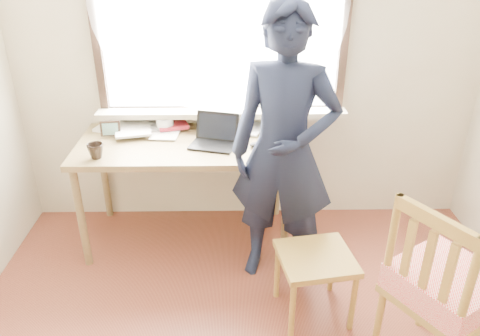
{
  "coord_description": "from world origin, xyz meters",
  "views": [
    {
      "loc": [
        -0.12,
        -1.4,
        2.14
      ],
      "look_at": [
        -0.08,
        0.95,
        0.94
      ],
      "focal_mm": 35.0,
      "sensor_mm": 36.0,
      "label": 1
    }
  ],
  "objects_px": {
    "desk": "(185,153)",
    "person": "(284,152)",
    "mug_dark": "(96,151)",
    "side_chair": "(443,287)",
    "work_chair": "(315,265)",
    "laptop": "(215,137)",
    "mug_white": "(165,124)"
  },
  "relations": [
    {
      "from": "person",
      "to": "laptop",
      "type": "bearing_deg",
      "value": 154.74
    },
    {
      "from": "desk",
      "to": "person",
      "type": "bearing_deg",
      "value": -32.12
    },
    {
      "from": "mug_dark",
      "to": "mug_white",
      "type": "bearing_deg",
      "value": 49.69
    },
    {
      "from": "work_chair",
      "to": "mug_white",
      "type": "bearing_deg",
      "value": 133.71
    },
    {
      "from": "side_chair",
      "to": "person",
      "type": "bearing_deg",
      "value": 131.97
    },
    {
      "from": "desk",
      "to": "mug_dark",
      "type": "height_order",
      "value": "mug_dark"
    },
    {
      "from": "laptop",
      "to": "mug_white",
      "type": "distance_m",
      "value": 0.45
    },
    {
      "from": "mug_dark",
      "to": "side_chair",
      "type": "xyz_separation_m",
      "value": [
        1.95,
        -0.98,
        -0.31
      ]
    },
    {
      "from": "work_chair",
      "to": "person",
      "type": "xyz_separation_m",
      "value": [
        -0.17,
        0.41,
        0.55
      ]
    },
    {
      "from": "mug_dark",
      "to": "work_chair",
      "type": "height_order",
      "value": "mug_dark"
    },
    {
      "from": "laptop",
      "to": "mug_white",
      "type": "xyz_separation_m",
      "value": [
        -0.38,
        0.25,
        0.0
      ]
    },
    {
      "from": "desk",
      "to": "side_chair",
      "type": "height_order",
      "value": "side_chair"
    },
    {
      "from": "mug_dark",
      "to": "desk",
      "type": "bearing_deg",
      "value": 24.52
    },
    {
      "from": "mug_white",
      "to": "person",
      "type": "xyz_separation_m",
      "value": [
        0.82,
        -0.62,
        0.06
      ]
    },
    {
      "from": "person",
      "to": "mug_white",
      "type": "bearing_deg",
      "value": 157.84
    },
    {
      "from": "laptop",
      "to": "mug_white",
      "type": "height_order",
      "value": "laptop"
    },
    {
      "from": "mug_white",
      "to": "side_chair",
      "type": "distance_m",
      "value": 2.15
    },
    {
      "from": "work_chair",
      "to": "side_chair",
      "type": "bearing_deg",
      "value": -35.77
    },
    {
      "from": "desk",
      "to": "mug_white",
      "type": "distance_m",
      "value": 0.3
    },
    {
      "from": "desk",
      "to": "laptop",
      "type": "relative_size",
      "value": 4.19
    },
    {
      "from": "work_chair",
      "to": "person",
      "type": "height_order",
      "value": "person"
    },
    {
      "from": "desk",
      "to": "side_chair",
      "type": "bearing_deg",
      "value": -41.46
    },
    {
      "from": "desk",
      "to": "work_chair",
      "type": "relative_size",
      "value": 3.1
    },
    {
      "from": "desk",
      "to": "mug_dark",
      "type": "relative_size",
      "value": 13.9
    },
    {
      "from": "laptop",
      "to": "side_chair",
      "type": "relative_size",
      "value": 0.35
    },
    {
      "from": "mug_white",
      "to": "mug_dark",
      "type": "xyz_separation_m",
      "value": [
        -0.39,
        -0.46,
        -0.0
      ]
    },
    {
      "from": "laptop",
      "to": "mug_white",
      "type": "bearing_deg",
      "value": 146.68
    },
    {
      "from": "work_chair",
      "to": "person",
      "type": "distance_m",
      "value": 0.71
    },
    {
      "from": "mug_dark",
      "to": "side_chair",
      "type": "relative_size",
      "value": 0.1
    },
    {
      "from": "work_chair",
      "to": "laptop",
      "type": "bearing_deg",
      "value": 127.89
    },
    {
      "from": "side_chair",
      "to": "person",
      "type": "relative_size",
      "value": 0.57
    },
    {
      "from": "laptop",
      "to": "work_chair",
      "type": "distance_m",
      "value": 1.11
    }
  ]
}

